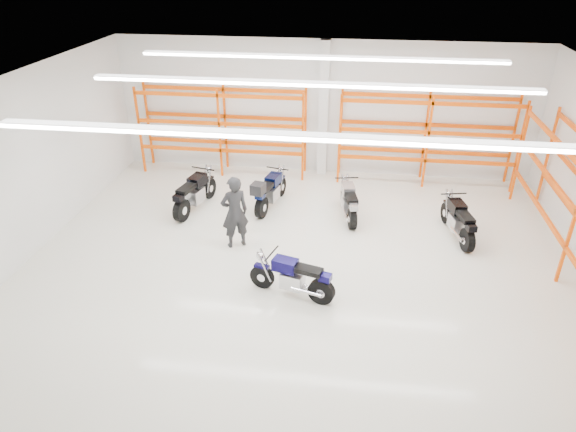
# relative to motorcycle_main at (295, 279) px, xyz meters

# --- Properties ---
(ground) EXTENTS (14.00, 14.00, 0.00)m
(ground) POSITION_rel_motorcycle_main_xyz_m (0.05, 1.41, -0.48)
(ground) COLOR silver
(ground) RESTS_ON ground
(room_shell) EXTENTS (14.02, 12.02, 4.51)m
(room_shell) POSITION_rel_motorcycle_main_xyz_m (0.05, 1.44, 2.81)
(room_shell) COLOR white
(room_shell) RESTS_ON ground
(motorcycle_main) EXTENTS (2.03, 0.88, 1.02)m
(motorcycle_main) POSITION_rel_motorcycle_main_xyz_m (0.00, 0.00, 0.00)
(motorcycle_main) COLOR black
(motorcycle_main) RESTS_ON ground
(motorcycle_back_a) EXTENTS (0.93, 2.27, 1.13)m
(motorcycle_back_a) POSITION_rel_motorcycle_main_xyz_m (-3.53, 3.83, 0.05)
(motorcycle_back_a) COLOR black
(motorcycle_back_a) RESTS_ON ground
(motorcycle_back_b) EXTENTS (0.91, 2.25, 1.16)m
(motorcycle_back_b) POSITION_rel_motorcycle_main_xyz_m (-1.32, 4.23, 0.08)
(motorcycle_back_b) COLOR black
(motorcycle_back_b) RESTS_ON ground
(motorcycle_back_c) EXTENTS (0.73, 2.09, 1.03)m
(motorcycle_back_c) POSITION_rel_motorcycle_main_xyz_m (1.08, 3.99, 0.01)
(motorcycle_back_c) COLOR black
(motorcycle_back_c) RESTS_ON ground
(motorcycle_back_d) EXTENTS (0.78, 2.15, 1.07)m
(motorcycle_back_d) POSITION_rel_motorcycle_main_xyz_m (4.07, 3.20, 0.02)
(motorcycle_back_d) COLOR black
(motorcycle_back_d) RESTS_ON ground
(standing_man) EXTENTS (0.87, 0.78, 1.99)m
(standing_man) POSITION_rel_motorcycle_main_xyz_m (-1.83, 2.00, 0.52)
(standing_man) COLOR black
(standing_man) RESTS_ON ground
(structural_column) EXTENTS (0.32, 0.32, 4.50)m
(structural_column) POSITION_rel_motorcycle_main_xyz_m (0.05, 7.23, 1.77)
(structural_column) COLOR white
(structural_column) RESTS_ON ground
(pallet_racking_back_left) EXTENTS (5.67, 0.87, 3.00)m
(pallet_racking_back_left) POSITION_rel_motorcycle_main_xyz_m (-3.35, 6.89, 1.31)
(pallet_racking_back_left) COLOR #FE5900
(pallet_racking_back_left) RESTS_ON ground
(pallet_racking_back_right) EXTENTS (5.67, 0.87, 3.00)m
(pallet_racking_back_right) POSITION_rel_motorcycle_main_xyz_m (3.45, 6.89, 1.31)
(pallet_racking_back_right) COLOR #FE5900
(pallet_racking_back_right) RESTS_ON ground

